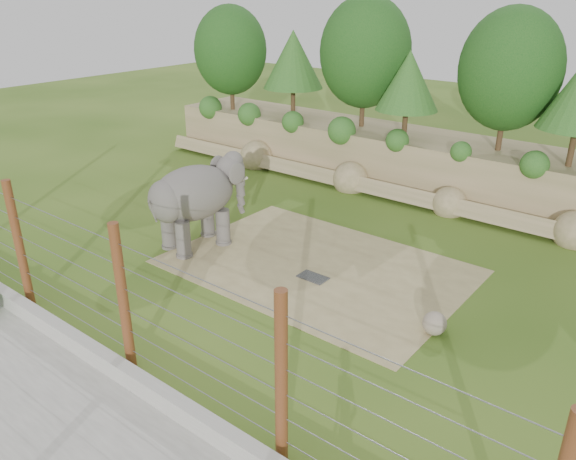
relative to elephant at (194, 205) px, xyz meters
The scene contains 9 objects.
ground 4.66m from the elephant, 21.35° to the right, with size 90.00×90.00×0.00m, color #365D17.
back_embankment 12.25m from the elephant, 67.19° to the left, with size 30.00×5.52×8.77m.
dirt_patch 5.05m from the elephant, 17.12° to the left, with size 10.00×7.00×0.02m, color #9C8A5A.
drain_grate 5.25m from the elephant, ahead, with size 1.00×0.60×0.03m, color #262628.
elephant is the anchor object (origin of this frame).
stone_ball 9.66m from the elephant, ahead, with size 0.68×0.68×0.68m, color gray.
retaining_wall 7.87m from the elephant, 58.29° to the right, with size 26.00×0.35×0.50m, color #A29F97.
walkway 9.64m from the elephant, 64.64° to the right, with size 26.00×4.00×0.01m, color #A29F97.
barrier_fence 7.34m from the elephant, 56.24° to the right, with size 20.26×0.26×4.00m.
Camera 1 is at (10.57, -11.30, 9.02)m, focal length 35.00 mm.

